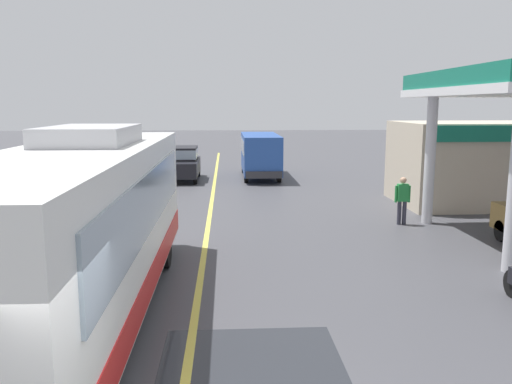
% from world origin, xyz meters
% --- Properties ---
extents(ground, '(120.00, 120.00, 0.00)m').
position_xyz_m(ground, '(0.00, 20.00, 0.00)').
color(ground, '#424247').
extents(lane_divider_stripe, '(0.16, 50.00, 0.01)m').
position_xyz_m(lane_divider_stripe, '(0.00, 15.00, 0.00)').
color(lane_divider_stripe, '#D8CC4C').
rests_on(lane_divider_stripe, ground).
extents(coach_bus_main, '(2.60, 11.04, 3.69)m').
position_xyz_m(coach_bus_main, '(-2.06, 4.74, 1.72)').
color(coach_bus_main, white).
rests_on(coach_bus_main, ground).
extents(gas_station_roadside, '(9.10, 11.95, 5.10)m').
position_xyz_m(gas_station_roadside, '(11.36, 14.10, 2.63)').
color(gas_station_roadside, '#147259').
rests_on(gas_station_roadside, ground).
extents(minibus_opposing_lane, '(2.04, 6.13, 2.44)m').
position_xyz_m(minibus_opposing_lane, '(2.57, 24.62, 1.47)').
color(minibus_opposing_lane, '#264C9E').
rests_on(minibus_opposing_lane, ground).
extents(pedestrian_near_pump, '(0.55, 0.22, 1.66)m').
position_xyz_m(pedestrian_near_pump, '(6.70, 12.44, 0.93)').
color(pedestrian_near_pump, '#33333F').
rests_on(pedestrian_near_pump, ground).
extents(car_trailing_behind_bus, '(1.70, 4.20, 1.82)m').
position_xyz_m(car_trailing_behind_bus, '(-1.73, 23.78, 1.01)').
color(car_trailing_behind_bus, black).
rests_on(car_trailing_behind_bus, ground).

